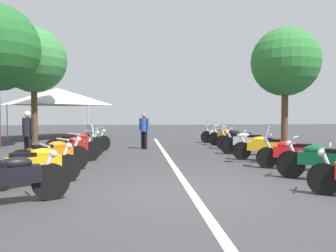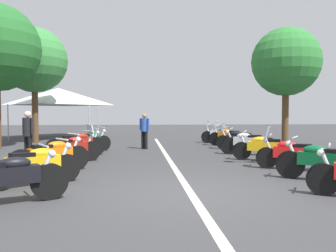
% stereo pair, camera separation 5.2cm
% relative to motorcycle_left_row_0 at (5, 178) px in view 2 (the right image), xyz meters
% --- Properties ---
extents(ground_plane, '(80.00, 80.00, 0.00)m').
position_rel_motorcycle_left_row_0_xyz_m(ground_plane, '(0.69, -3.27, -0.46)').
color(ground_plane, '#38383A').
extents(lane_centre_stripe, '(19.81, 0.16, 0.01)m').
position_rel_motorcycle_left_row_0_xyz_m(lane_centre_stripe, '(4.88, -3.27, -0.46)').
color(lane_centre_stripe, beige).
rests_on(lane_centre_stripe, ground_plane).
extents(motorcycle_left_row_0, '(1.19, 1.96, 1.01)m').
position_rel_motorcycle_left_row_0_xyz_m(motorcycle_left_row_0, '(0.00, 0.00, 0.00)').
color(motorcycle_left_row_0, black).
rests_on(motorcycle_left_row_0, ground_plane).
extents(motorcycle_left_row_1, '(1.35, 1.81, 1.00)m').
position_rel_motorcycle_left_row_0_xyz_m(motorcycle_left_row_1, '(1.55, -0.01, -0.01)').
color(motorcycle_left_row_1, black).
rests_on(motorcycle_left_row_1, ground_plane).
extents(motorcycle_left_row_2, '(1.45, 1.80, 1.02)m').
position_rel_motorcycle_left_row_0_xyz_m(motorcycle_left_row_2, '(3.20, 0.05, 0.00)').
color(motorcycle_left_row_2, black).
rests_on(motorcycle_left_row_2, ground_plane).
extents(motorcycle_left_row_3, '(1.33, 1.77, 1.22)m').
position_rel_motorcycle_left_row_0_xyz_m(motorcycle_left_row_3, '(5.00, -0.11, 0.01)').
color(motorcycle_left_row_3, black).
rests_on(motorcycle_left_row_3, ground_plane).
extents(motorcycle_left_row_4, '(1.18, 2.02, 1.02)m').
position_rel_motorcycle_left_row_0_xyz_m(motorcycle_left_row_4, '(6.64, 0.00, 0.01)').
color(motorcycle_left_row_4, black).
rests_on(motorcycle_left_row_4, ground_plane).
extents(motorcycle_left_row_5, '(1.17, 1.78, 1.00)m').
position_rel_motorcycle_left_row_0_xyz_m(motorcycle_left_row_5, '(8.08, -0.19, -0.01)').
color(motorcycle_left_row_5, black).
rests_on(motorcycle_left_row_5, ground_plane).
extents(motorcycle_right_row_1, '(1.32, 1.81, 1.01)m').
position_rel_motorcycle_left_row_0_xyz_m(motorcycle_right_row_1, '(1.52, -6.46, 0.00)').
color(motorcycle_right_row_1, black).
rests_on(motorcycle_right_row_1, ground_plane).
extents(motorcycle_right_row_2, '(1.06, 1.90, 1.19)m').
position_rel_motorcycle_left_row_0_xyz_m(motorcycle_right_row_2, '(3.12, -6.50, -0.01)').
color(motorcycle_right_row_2, black).
rests_on(motorcycle_right_row_2, ground_plane).
extents(motorcycle_right_row_3, '(1.09, 2.01, 0.98)m').
position_rel_motorcycle_left_row_0_xyz_m(motorcycle_right_row_3, '(4.88, -6.39, -0.02)').
color(motorcycle_right_row_3, black).
rests_on(motorcycle_right_row_3, ground_plane).
extents(motorcycle_right_row_4, '(1.03, 2.04, 1.01)m').
position_rel_motorcycle_left_row_0_xyz_m(motorcycle_right_row_4, '(6.52, -6.36, 0.00)').
color(motorcycle_right_row_4, black).
rests_on(motorcycle_right_row_4, ground_plane).
extents(motorcycle_right_row_5, '(1.13, 1.92, 1.20)m').
position_rel_motorcycle_left_row_0_xyz_m(motorcycle_right_row_5, '(8.29, -6.55, -0.00)').
color(motorcycle_right_row_5, black).
rests_on(motorcycle_right_row_5, ground_plane).
extents(motorcycle_right_row_6, '(1.24, 1.76, 1.21)m').
position_rel_motorcycle_left_row_0_xyz_m(motorcycle_right_row_6, '(9.92, -6.51, 0.01)').
color(motorcycle_right_row_6, black).
rests_on(motorcycle_right_row_6, ground_plane).
extents(motorcycle_right_row_7, '(1.01, 1.91, 1.21)m').
position_rel_motorcycle_left_row_0_xyz_m(motorcycle_right_row_7, '(11.43, -6.46, 0.00)').
color(motorcycle_right_row_7, black).
rests_on(motorcycle_right_row_7, ground_plane).
extents(bystander_0, '(0.36, 0.44, 1.64)m').
position_rel_motorcycle_left_row_0_xyz_m(bystander_0, '(5.58, 1.39, 0.50)').
color(bystander_0, black).
rests_on(bystander_0, ground_plane).
extents(bystander_1, '(0.38, 0.42, 1.56)m').
position_rel_motorcycle_left_row_0_xyz_m(bystander_1, '(8.96, -2.49, 0.44)').
color(bystander_1, black).
rests_on(bystander_1, ground_plane).
extents(roadside_tree_0, '(3.33, 3.33, 5.74)m').
position_rel_motorcycle_left_row_0_xyz_m(roadside_tree_0, '(10.15, -9.41, 3.60)').
color(roadside_tree_0, brown).
rests_on(roadside_tree_0, ground_plane).
extents(roadside_tree_1, '(3.42, 3.42, 6.09)m').
position_rel_motorcycle_left_row_0_xyz_m(roadside_tree_1, '(12.57, 3.23, 3.89)').
color(roadside_tree_1, brown).
rests_on(roadside_tree_1, ground_plane).
extents(event_tent, '(5.09, 5.09, 3.20)m').
position_rel_motorcycle_left_row_0_xyz_m(event_tent, '(16.54, 2.97, 2.18)').
color(event_tent, white).
rests_on(event_tent, ground_plane).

